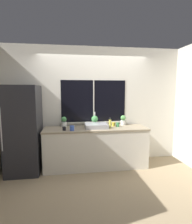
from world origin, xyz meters
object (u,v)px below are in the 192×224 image
Objects in this scene: mug_blue at (72,128)px; soap_bottle at (110,123)px; potted_plant_right at (123,120)px; potted_plant_center at (95,120)px; mug_yellow at (114,124)px; sink at (96,126)px; mug_black at (64,129)px; potted_plant_left at (64,122)px; refrigerator at (24,129)px; mug_green at (118,125)px.

soap_bottle is at bearing 13.62° from mug_blue.
potted_plant_right is 0.43m from soap_bottle.
potted_plant_center is 0.45m from mug_yellow.
soap_bottle reaches higher than mug_yellow.
mug_black is (-0.69, -0.18, -0.01)m from sink.
potted_plant_left is at bearing 92.68° from mug_black.
refrigerator is 1.54m from potted_plant_center.
potted_plant_center is at bearing 159.03° from mug_green.
soap_bottle is at bearing -0.21° from sink.
sink is 2.17× the size of potted_plant_left.
mug_yellow is at bearing 18.85° from mug_blue.
potted_plant_right is 1.43m from mug_black.
sink reaches higher than mug_black.
soap_bottle is 1.01m from mug_black.
soap_bottle is 2.47× the size of mug_yellow.
mug_black is (-1.37, -0.40, -0.08)m from potted_plant_right.
mug_black is 0.82× the size of mug_green.
refrigerator is 2.01m from mug_green.
mug_black is at bearing -8.74° from refrigerator.
sink reaches higher than potted_plant_center.
potted_plant_right is at bearing 7.12° from refrigerator.
potted_plant_left is (-0.71, 0.22, 0.07)m from sink.
refrigerator reaches higher than potted_plant_left.
potted_plant_left reaches higher than soap_bottle.
mug_yellow is (-0.26, -0.11, -0.07)m from potted_plant_right.
potted_plant_left is 1.22m from mug_green.
refrigerator reaches higher than sink.
mug_yellow is (1.93, 0.17, 0.03)m from refrigerator.
mug_yellow is at bearing 47.73° from soap_bottle.
potted_plant_right is (0.68, 0.00, -0.02)m from potted_plant_center.
refrigerator is 2.21m from potted_plant_right.
sink is 0.24m from potted_plant_center.
refrigerator is 1.51m from sink.
potted_plant_right is 2.62× the size of mug_yellow.
potted_plant_right is 3.05× the size of mug_black.
mug_blue is at bearing -166.88° from mug_green.
sink reaches higher than mug_blue.
mug_green is (1.20, -0.19, -0.07)m from potted_plant_left.
potted_plant_left is at bearing 18.75° from refrigerator.
mug_yellow reaches higher than mug_black.
potted_plant_left is 2.30× the size of mug_blue.
soap_bottle is (1.02, -0.23, -0.02)m from potted_plant_left.
refrigerator reaches higher than mug_black.
sink is 0.31m from soap_bottle.
refrigerator is at bearing -172.88° from potted_plant_right.
mug_black is at bearing 169.69° from mug_blue.
potted_plant_center is 1.01× the size of potted_plant_right.
potted_plant_center is at bearing 166.00° from mug_yellow.
mug_black is at bearing -165.65° from sink.
potted_plant_left is 2.56× the size of mug_yellow.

